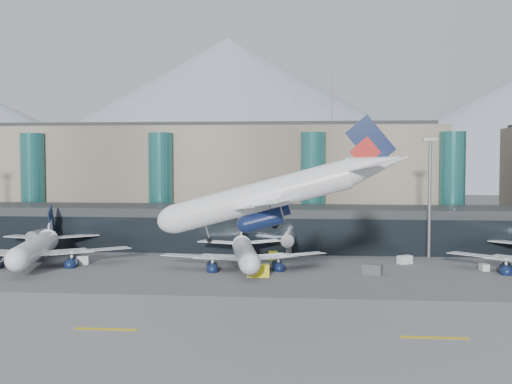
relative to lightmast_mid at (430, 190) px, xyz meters
The scene contains 18 objects.
ground 58.41m from the lightmast_mid, 122.01° to the right, with size 900.00×900.00×0.00m, color #515154.
runway_strip 71.25m from the lightmast_mid, 115.46° to the right, with size 400.00×40.00×0.04m, color slate.
runway_markings 71.24m from the lightmast_mid, 115.46° to the right, with size 128.00×1.00×0.02m.
concourse 32.94m from the lightmast_mid, 162.04° to the left, with size 170.00×27.00×10.00m.
terminal_main 69.21m from the lightmast_mid, 142.63° to the left, with size 130.00×30.00×31.00m.
teal_towers 51.97m from the lightmast_mid, 149.97° to the left, with size 116.40×19.40×46.00m.
mountain_ridge 333.77m from the lightmast_mid, 92.42° to the left, with size 910.00×400.00×110.00m.
lightmast_mid is the anchor object (origin of this frame).
hero_jet 63.22m from the lightmast_mid, 116.39° to the right, with size 33.05×34.14×10.99m.
jet_parked_left 82.05m from the lightmast_mid, 169.05° to the right, with size 37.73×38.65×12.43m.
jet_parked_mid 42.45m from the lightmast_mid, 157.68° to the right, with size 33.46×33.91×10.94m.
veh_a 74.04m from the lightmast_mid, 167.68° to the right, with size 3.08×1.73×1.73m, color silver.
veh_b 36.25m from the lightmast_mid, 169.09° to the right, with size 2.94×1.81×1.70m, color yellow.
veh_c 29.19m from the lightmast_mid, 122.12° to the right, with size 3.50×1.85×1.95m, color #46464B.
veh_d 17.38m from the lightmast_mid, 125.24° to the right, with size 2.90×1.55×1.66m, color silver.
veh_f 83.75m from the lightmast_mid, behind, with size 3.91×2.07×2.18m, color #46464B.
veh_g 22.05m from the lightmast_mid, 63.54° to the right, with size 2.26×1.32×1.32m, color silver.
veh_h 44.94m from the lightmast_mid, 143.32° to the right, with size 3.93×2.07×2.17m, color yellow.
Camera 1 is at (6.11, -91.48, 21.25)m, focal length 45.00 mm.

